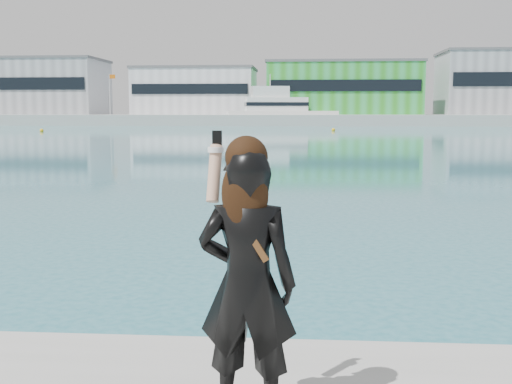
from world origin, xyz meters
TOP-DOWN VIEW (x-y plane):
  - far_quay at (0.00, 130.00)m, footprint 320.00×40.00m
  - warehouse_grey_left at (-55.00, 127.98)m, footprint 26.52×16.36m
  - warehouse_white at (-22.00, 127.98)m, footprint 24.48×15.35m
  - warehouse_green at (8.00, 127.98)m, footprint 30.60×16.36m
  - warehouse_grey_right at (40.00, 127.98)m, footprint 25.50×15.35m
  - flagpole_left at (-37.91, 121.00)m, footprint 1.28×0.16m
  - flagpole_right at (22.09, 121.00)m, footprint 1.28×0.16m
  - motor_yacht at (-4.42, 116.43)m, footprint 21.02×9.13m
  - buoy_near at (4.26, 83.40)m, footprint 0.50×0.50m
  - buoy_far at (-33.68, 77.07)m, footprint 0.50×0.50m
  - woman at (0.04, -0.35)m, footprint 0.63×0.45m

SIDE VIEW (x-z plane):
  - buoy_near at x=4.26m, z-range -0.25..0.25m
  - buoy_far at x=-33.68m, z-range -0.25..0.25m
  - far_quay at x=0.00m, z-range 0.00..2.00m
  - woman at x=0.04m, z-range 0.81..2.55m
  - motor_yacht at x=-4.42m, z-range -2.08..7.41m
  - flagpole_left at x=-37.91m, z-range 2.54..10.54m
  - flagpole_right at x=22.09m, z-range 2.54..10.54m
  - warehouse_white at x=-22.00m, z-range 2.01..11.51m
  - warehouse_green at x=8.00m, z-range 2.01..12.51m
  - warehouse_grey_left at x=-55.00m, z-range 2.01..13.51m
  - warehouse_grey_right at x=40.00m, z-range 2.01..14.51m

